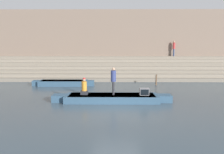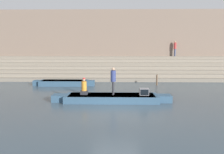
{
  "view_description": "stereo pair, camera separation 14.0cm",
  "coord_description": "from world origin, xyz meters",
  "px_view_note": "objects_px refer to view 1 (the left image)",
  "views": [
    {
      "loc": [
        -0.12,
        -10.69,
        3.16
      ],
      "look_at": [
        -0.24,
        3.15,
        1.31
      ],
      "focal_mm": 35.0,
      "sensor_mm": 36.0,
      "label": 1
    },
    {
      "loc": [
        0.02,
        -10.69,
        3.16
      ],
      "look_at": [
        -0.24,
        3.15,
        1.31
      ],
      "focal_mm": 35.0,
      "sensor_mm": 36.0,
      "label": 2
    }
  ],
  "objects_px": {
    "person_rowing": "(84,88)",
    "tv_set": "(144,92)",
    "person_standing": "(113,79)",
    "person_on_steps": "(174,47)",
    "moored_boat_shore": "(63,83)",
    "mooring_post": "(156,80)",
    "rowboat_main": "(112,98)"
  },
  "relations": [
    {
      "from": "person_standing",
      "to": "rowboat_main",
      "type": "bearing_deg",
      "value": -143.28
    },
    {
      "from": "person_standing",
      "to": "mooring_post",
      "type": "distance_m",
      "value": 6.75
    },
    {
      "from": "rowboat_main",
      "to": "person_standing",
      "type": "bearing_deg",
      "value": 41.61
    },
    {
      "from": "person_standing",
      "to": "moored_boat_shore",
      "type": "distance_m",
      "value": 6.95
    },
    {
      "from": "person_rowing",
      "to": "person_on_steps",
      "type": "distance_m",
      "value": 14.79
    },
    {
      "from": "moored_boat_shore",
      "to": "person_on_steps",
      "type": "height_order",
      "value": "person_on_steps"
    },
    {
      "from": "person_standing",
      "to": "tv_set",
      "type": "height_order",
      "value": "person_standing"
    },
    {
      "from": "person_standing",
      "to": "person_on_steps",
      "type": "xyz_separation_m",
      "value": [
        6.72,
        11.87,
        1.88
      ]
    },
    {
      "from": "person_rowing",
      "to": "tv_set",
      "type": "relative_size",
      "value": 1.87
    },
    {
      "from": "rowboat_main",
      "to": "person_standing",
      "type": "distance_m",
      "value": 1.13
    },
    {
      "from": "person_standing",
      "to": "person_rowing",
      "type": "relative_size",
      "value": 1.59
    },
    {
      "from": "rowboat_main",
      "to": "moored_boat_shore",
      "type": "distance_m",
      "value": 6.88
    },
    {
      "from": "person_rowing",
      "to": "tv_set",
      "type": "distance_m",
      "value": 3.55
    },
    {
      "from": "rowboat_main",
      "to": "moored_boat_shore",
      "type": "xyz_separation_m",
      "value": [
        -4.14,
        5.49,
        0.01
      ]
    },
    {
      "from": "rowboat_main",
      "to": "person_standing",
      "type": "relative_size",
      "value": 4.35
    },
    {
      "from": "tv_set",
      "to": "mooring_post",
      "type": "distance_m",
      "value": 6.06
    },
    {
      "from": "person_standing",
      "to": "person_on_steps",
      "type": "bearing_deg",
      "value": 52.86
    },
    {
      "from": "moored_boat_shore",
      "to": "mooring_post",
      "type": "distance_m",
      "value": 7.87
    },
    {
      "from": "tv_set",
      "to": "mooring_post",
      "type": "relative_size",
      "value": 0.59
    },
    {
      "from": "person_rowing",
      "to": "person_on_steps",
      "type": "height_order",
      "value": "person_on_steps"
    },
    {
      "from": "person_standing",
      "to": "person_on_steps",
      "type": "height_order",
      "value": "person_on_steps"
    },
    {
      "from": "moored_boat_shore",
      "to": "person_on_steps",
      "type": "relative_size",
      "value": 3.05
    },
    {
      "from": "person_standing",
      "to": "moored_boat_shore",
      "type": "bearing_deg",
      "value": 120.46
    },
    {
      "from": "tv_set",
      "to": "moored_boat_shore",
      "type": "bearing_deg",
      "value": 129.89
    },
    {
      "from": "rowboat_main",
      "to": "mooring_post",
      "type": "relative_size",
      "value": 7.67
    },
    {
      "from": "person_standing",
      "to": "person_on_steps",
      "type": "distance_m",
      "value": 13.77
    },
    {
      "from": "mooring_post",
      "to": "person_on_steps",
      "type": "distance_m",
      "value": 7.5
    },
    {
      "from": "person_standing",
      "to": "moored_boat_shore",
      "type": "relative_size",
      "value": 0.31
    },
    {
      "from": "person_rowing",
      "to": "person_standing",
      "type": "bearing_deg",
      "value": 10.04
    },
    {
      "from": "person_rowing",
      "to": "mooring_post",
      "type": "relative_size",
      "value": 1.11
    },
    {
      "from": "person_standing",
      "to": "person_on_steps",
      "type": "relative_size",
      "value": 0.95
    },
    {
      "from": "person_standing",
      "to": "moored_boat_shore",
      "type": "height_order",
      "value": "person_standing"
    }
  ]
}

